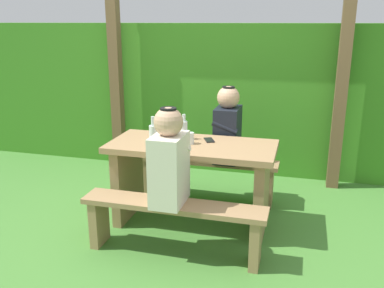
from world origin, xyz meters
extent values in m
plane|color=#458032|center=(0.00, 0.00, 0.00)|extent=(12.00, 12.00, 0.00)
cube|color=#3B8121|center=(0.00, 1.71, 0.85)|extent=(6.40, 0.68, 1.70)
cube|color=brown|center=(-1.24, 1.22, 1.08)|extent=(0.12, 0.12, 2.16)
cube|color=brown|center=(1.24, 1.22, 1.08)|extent=(0.12, 0.12, 2.16)
cube|color=#9E7A51|center=(0.00, 0.00, 0.71)|extent=(1.40, 0.64, 0.05)
cube|color=#9E7A51|center=(-0.60, 0.00, 0.34)|extent=(0.08, 0.54, 0.68)
cube|color=#9E7A51|center=(0.60, 0.00, 0.34)|extent=(0.08, 0.54, 0.68)
cube|color=#9E7A51|center=(0.00, -0.54, 0.41)|extent=(1.40, 0.24, 0.04)
cube|color=#9E7A51|center=(-0.62, -0.54, 0.19)|extent=(0.07, 0.22, 0.39)
cube|color=#9E7A51|center=(0.62, -0.54, 0.19)|extent=(0.07, 0.22, 0.39)
cube|color=#9E7A51|center=(0.00, 0.54, 0.41)|extent=(1.40, 0.24, 0.04)
cube|color=#9E7A51|center=(-0.62, 0.54, 0.19)|extent=(0.07, 0.22, 0.39)
cube|color=#9E7A51|center=(0.62, 0.54, 0.19)|extent=(0.07, 0.22, 0.39)
cube|color=silver|center=(-0.03, -0.54, 0.69)|extent=(0.22, 0.34, 0.52)
sphere|color=tan|center=(-0.03, -0.54, 1.04)|extent=(0.21, 0.21, 0.21)
cylinder|color=black|center=(-0.03, -0.54, 1.13)|extent=(0.12, 0.12, 0.02)
cylinder|color=silver|center=(-0.03, -0.40, 0.79)|extent=(0.25, 0.07, 0.15)
cube|color=black|center=(0.20, 0.54, 0.69)|extent=(0.22, 0.34, 0.52)
sphere|color=tan|center=(0.20, 0.54, 1.04)|extent=(0.21, 0.21, 0.21)
cylinder|color=black|center=(0.20, 0.54, 1.13)|extent=(0.12, 0.12, 0.02)
cylinder|color=black|center=(0.20, 0.40, 0.79)|extent=(0.25, 0.07, 0.15)
cylinder|color=silver|center=(-0.01, -0.01, 0.78)|extent=(0.06, 0.06, 0.10)
cylinder|color=silver|center=(-0.10, 0.12, 0.81)|extent=(0.06, 0.06, 0.16)
cylinder|color=silver|center=(-0.10, 0.12, 0.92)|extent=(0.03, 0.03, 0.06)
cylinder|color=silver|center=(-0.30, -0.11, 0.81)|extent=(0.07, 0.07, 0.16)
cylinder|color=silver|center=(-0.30, -0.11, 0.93)|extent=(0.03, 0.03, 0.08)
cylinder|color=silver|center=(-0.19, 0.00, 0.82)|extent=(0.06, 0.06, 0.17)
cylinder|color=silver|center=(-0.19, 0.00, 0.94)|extent=(0.03, 0.03, 0.06)
cube|color=black|center=(0.12, 0.13, 0.74)|extent=(0.12, 0.16, 0.01)
camera|label=1|loc=(0.88, -3.25, 1.72)|focal=39.09mm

